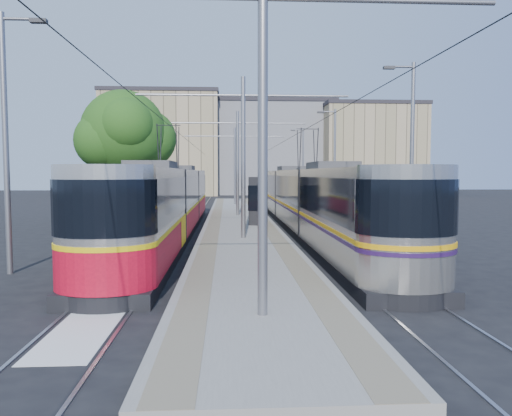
{
  "coord_description": "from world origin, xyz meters",
  "views": [
    {
      "loc": [
        -0.7,
        -13.83,
        3.14
      ],
      "look_at": [
        0.57,
        8.15,
        1.6
      ],
      "focal_mm": 35.0,
      "sensor_mm": 36.0,
      "label": 1
    }
  ],
  "objects": [
    {
      "name": "ground",
      "position": [
        0.0,
        0.0,
        0.0
      ],
      "size": [
        160.0,
        160.0,
        0.0
      ],
      "primitive_type": "plane",
      "color": "black",
      "rests_on": "ground"
    },
    {
      "name": "building_right",
      "position": [
        20.0,
        58.0,
        6.52
      ],
      "size": [
        14.28,
        10.2,
        13.03
      ],
      "color": "tan",
      "rests_on": "ground"
    },
    {
      "name": "tree",
      "position": [
        -6.58,
        16.97,
        5.49
      ],
      "size": [
        5.58,
        5.16,
        8.11
      ],
      "color": "#382314",
      "rests_on": "ground"
    },
    {
      "name": "rails",
      "position": [
        0.0,
        17.0,
        0.02
      ],
      "size": [
        8.71,
        70.0,
        0.03
      ],
      "color": "gray",
      "rests_on": "ground"
    },
    {
      "name": "track_arrow",
      "position": [
        -3.6,
        -3.0,
        0.01
      ],
      "size": [
        1.2,
        5.0,
        0.01
      ],
      "primitive_type": "cube",
      "color": "silver",
      "rests_on": "ground"
    },
    {
      "name": "platform",
      "position": [
        0.0,
        17.0,
        0.15
      ],
      "size": [
        4.0,
        50.0,
        0.3
      ],
      "primitive_type": "cube",
      "color": "gray",
      "rests_on": "ground"
    },
    {
      "name": "tram_right",
      "position": [
        3.6,
        12.85,
        1.86
      ],
      "size": [
        2.43,
        31.79,
        5.5
      ],
      "color": "black",
      "rests_on": "ground"
    },
    {
      "name": "catenary",
      "position": [
        0.0,
        14.15,
        4.52
      ],
      "size": [
        9.2,
        70.0,
        7.0
      ],
      "color": "slate",
      "rests_on": "platform"
    },
    {
      "name": "tactile_strip_left",
      "position": [
        -1.45,
        17.0,
        0.3
      ],
      "size": [
        0.7,
        50.0,
        0.01
      ],
      "primitive_type": "cube",
      "color": "gray",
      "rests_on": "platform"
    },
    {
      "name": "building_left",
      "position": [
        -10.0,
        60.0,
        7.33
      ],
      "size": [
        16.32,
        12.24,
        14.64
      ],
      "color": "tan",
      "rests_on": "ground"
    },
    {
      "name": "street_lamps",
      "position": [
        -0.0,
        21.0,
        4.18
      ],
      "size": [
        15.18,
        38.22,
        8.0
      ],
      "color": "slate",
      "rests_on": "ground"
    },
    {
      "name": "tram_left",
      "position": [
        -3.6,
        11.19,
        1.71
      ],
      "size": [
        2.43,
        28.02,
        5.5
      ],
      "color": "black",
      "rests_on": "ground"
    },
    {
      "name": "building_centre",
      "position": [
        6.0,
        64.0,
        6.94
      ],
      "size": [
        18.36,
        14.28,
        13.85
      ],
      "color": "slate",
      "rests_on": "ground"
    },
    {
      "name": "tactile_strip_right",
      "position": [
        1.45,
        17.0,
        0.3
      ],
      "size": [
        0.7,
        50.0,
        0.01
      ],
      "primitive_type": "cube",
      "color": "gray",
      "rests_on": "platform"
    },
    {
      "name": "shelter",
      "position": [
        0.95,
        13.6,
        1.68
      ],
      "size": [
        1.07,
        1.36,
        2.63
      ],
      "rotation": [
        0.0,
        0.0,
        -0.32
      ],
      "color": "black",
      "rests_on": "platform"
    }
  ]
}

